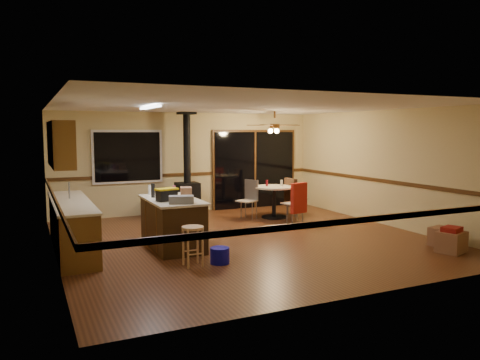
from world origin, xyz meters
TOP-DOWN VIEW (x-y plane):
  - floor at (0.00, 0.00)m, footprint 7.00×7.00m
  - ceiling at (0.00, 0.00)m, footprint 7.00×7.00m
  - wall_back at (0.00, 3.50)m, footprint 7.00×0.00m
  - wall_front at (0.00, -3.50)m, footprint 7.00×0.00m
  - wall_left at (-3.50, 0.00)m, footprint 0.00×7.00m
  - wall_right at (3.50, 0.00)m, footprint 0.00×7.00m
  - chair_rail at (0.00, 0.00)m, footprint 7.00×7.00m
  - window at (-1.60, 3.45)m, footprint 1.72×0.10m
  - sliding_door at (1.90, 3.45)m, footprint 2.52×0.10m
  - lower_cabinets at (-3.20, 0.50)m, footprint 0.60×3.00m
  - countertop at (-3.20, 0.50)m, footprint 0.64×3.04m
  - upper_cabinets at (-3.33, 0.70)m, footprint 0.35×2.00m
  - kitchen_island at (-1.50, 0.00)m, footprint 0.88×1.68m
  - wood_stove at (-0.20, 3.05)m, footprint 0.55×0.50m
  - ceiling_fan at (1.61, 1.80)m, footprint 0.24×0.24m
  - fluorescent_strip at (-1.80, 0.30)m, footprint 0.10×1.20m
  - toolbox_grey at (-1.51, -0.59)m, footprint 0.47×0.34m
  - toolbox_black at (-1.66, -0.20)m, footprint 0.38×0.27m
  - toolbox_yellow_lid at (-1.66, -0.20)m, footprint 0.43×0.30m
  - box_on_island at (-1.19, 0.13)m, footprint 0.27×0.32m
  - bottle_dark at (-1.77, 0.33)m, footprint 0.08×0.08m
  - bottle_pink at (-1.39, 0.23)m, footprint 0.08×0.08m
  - bottle_white at (-1.73, 0.72)m, footprint 0.08×0.08m
  - bar_stool at (-1.56, -1.30)m, footprint 0.45×0.45m
  - blue_bucket at (-1.11, -1.34)m, footprint 0.41×0.41m
  - dining_table at (1.61, 1.80)m, footprint 0.98×0.98m
  - glass_red at (1.46, 1.90)m, footprint 0.07×0.07m
  - glass_cream at (1.79, 1.75)m, footprint 0.08×0.08m
  - chair_left at (1.01, 1.94)m, footprint 0.54×0.54m
  - chair_near at (1.75, 0.92)m, footprint 0.52×0.55m
  - chair_right at (2.13, 1.84)m, footprint 0.48×0.44m
  - box_under_window at (-1.13, 2.99)m, footprint 0.46×0.37m
  - box_corner_a at (2.87, -2.39)m, footprint 0.58×0.53m
  - box_corner_b at (3.10, -1.98)m, footprint 0.49×0.45m
  - box_small_red at (2.87, -2.39)m, footprint 0.39×0.36m

SIDE VIEW (x-z plane):
  - floor at x=0.00m, z-range 0.00..0.00m
  - blue_bucket at x=-1.11m, z-range 0.00..0.26m
  - box_corner_b at x=3.10m, z-range 0.00..0.34m
  - box_under_window at x=-1.13m, z-range 0.00..0.36m
  - box_corner_a at x=2.87m, z-range 0.00..0.37m
  - bar_stool at x=-1.56m, z-range 0.00..0.64m
  - box_small_red at x=2.87m, z-range 0.37..0.45m
  - lower_cabinets at x=-3.20m, z-range 0.00..0.86m
  - kitchen_island at x=-1.50m, z-range 0.00..0.90m
  - dining_table at x=1.61m, z-range 0.14..0.92m
  - chair_left at x=1.01m, z-range 0.33..0.85m
  - chair_near at x=1.75m, z-range 0.25..0.95m
  - chair_right at x=2.13m, z-range 0.25..0.95m
  - wood_stove at x=-0.20m, z-range -0.53..1.99m
  - glass_cream at x=1.79m, z-range 0.78..0.94m
  - glass_red at x=1.46m, z-range 0.78..0.94m
  - countertop at x=-3.20m, z-range 0.86..0.90m
  - toolbox_grey at x=-1.51m, z-range 0.90..1.03m
  - box_on_island at x=-1.19m, z-range 0.90..1.08m
  - bottle_white at x=-1.73m, z-range 0.90..1.08m
  - toolbox_black at x=-1.66m, z-range 0.90..1.09m
  - chair_rail at x=0.00m, z-range 0.96..1.04m
  - bottle_pink at x=-1.39m, z-range 0.90..1.11m
  - bottle_dark at x=-1.77m, z-range 0.90..1.16m
  - sliding_door at x=1.90m, z-range 0.00..2.10m
  - toolbox_yellow_lid at x=-1.66m, z-range 1.09..1.12m
  - wall_back at x=0.00m, z-range -2.20..4.80m
  - wall_front at x=0.00m, z-range -2.20..4.80m
  - wall_left at x=-3.50m, z-range -2.20..4.80m
  - wall_right at x=3.50m, z-range -2.20..4.80m
  - window at x=-1.60m, z-range 0.84..2.16m
  - upper_cabinets at x=-3.33m, z-range 1.50..2.30m
  - ceiling_fan at x=1.61m, z-range 1.94..2.49m
  - fluorescent_strip at x=-1.80m, z-range 2.54..2.58m
  - ceiling at x=0.00m, z-range 2.60..2.60m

